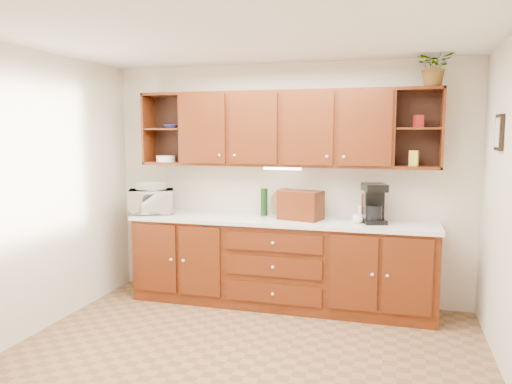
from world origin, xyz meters
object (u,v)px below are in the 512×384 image
Objects in this scene: bread_box at (301,205)px; potted_plant at (435,66)px; coffee_maker at (374,204)px; microwave at (151,202)px.

potted_plant is (1.28, 0.05, 1.39)m from bread_box.
coffee_maker reaches higher than bread_box.
potted_plant is at bearing 17.51° from bread_box.
bread_box reaches higher than microwave.
microwave is 3.30m from potted_plant.
potted_plant reaches higher than coffee_maker.
bread_box is (1.70, 0.08, 0.02)m from microwave.
bread_box is 0.75m from coffee_maker.
microwave is 2.45m from coffee_maker.
coffee_maker is at bearing -175.75° from potted_plant.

